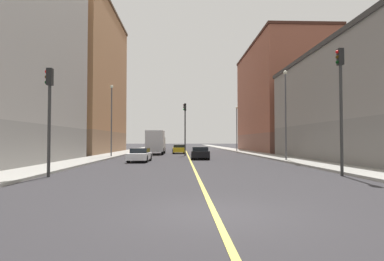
% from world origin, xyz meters
% --- Properties ---
extents(ground_plane, '(400.00, 400.00, 0.00)m').
position_xyz_m(ground_plane, '(0.00, 0.00, 0.00)').
color(ground_plane, '#2E2C2F').
rests_on(ground_plane, ground).
extents(sidewalk_left, '(3.08, 168.00, 0.15)m').
position_xyz_m(sidewalk_left, '(9.70, 49.00, 0.07)').
color(sidewalk_left, '#9E9B93').
rests_on(sidewalk_left, ground).
extents(sidewalk_right, '(3.08, 168.00, 0.15)m').
position_xyz_m(sidewalk_right, '(-9.70, 49.00, 0.07)').
color(sidewalk_right, '#9E9B93').
rests_on(sidewalk_right, ground).
extents(lane_center_stripe, '(0.16, 154.00, 0.01)m').
position_xyz_m(lane_center_stripe, '(0.00, 49.00, 0.01)').
color(lane_center_stripe, '#E5D14C').
rests_on(lane_center_stripe, ground).
extents(building_left_near, '(11.00, 25.08, 10.36)m').
position_xyz_m(building_left_near, '(16.60, 20.00, 5.19)').
color(building_left_near, slate).
rests_on(building_left_near, ground).
extents(building_left_mid, '(11.00, 24.95, 18.48)m').
position_xyz_m(building_left_mid, '(16.60, 46.99, 9.25)').
color(building_left_mid, brown).
rests_on(building_left_mid, ground).
extents(building_right_midblock, '(11.00, 23.13, 22.23)m').
position_xyz_m(building_right_midblock, '(-16.60, 40.51, 11.12)').
color(building_right_midblock, '#8F6B4F').
rests_on(building_right_midblock, ground).
extents(traffic_light_left_near, '(0.40, 0.32, 6.89)m').
position_xyz_m(traffic_light_left_near, '(7.75, 8.51, 4.39)').
color(traffic_light_left_near, '#2D2D2D').
rests_on(traffic_light_left_near, ground).
extents(traffic_light_right_near, '(0.40, 0.32, 5.69)m').
position_xyz_m(traffic_light_right_near, '(-7.78, 8.51, 3.70)').
color(traffic_light_right_near, '#2D2D2D').
rests_on(traffic_light_right_near, ground).
extents(traffic_light_median_far, '(0.40, 0.32, 6.61)m').
position_xyz_m(traffic_light_median_far, '(-0.39, 31.81, 4.24)').
color(traffic_light_median_far, '#2D2D2D').
rests_on(traffic_light_median_far, ground).
extents(street_lamp_left_near, '(0.36, 0.36, 8.24)m').
position_xyz_m(street_lamp_left_near, '(8.76, 20.57, 5.06)').
color(street_lamp_left_near, '#4C4C51').
rests_on(street_lamp_left_near, ground).
extents(street_lamp_right_near, '(0.36, 0.36, 8.07)m').
position_xyz_m(street_lamp_right_near, '(-8.76, 27.83, 4.97)').
color(street_lamp_right_near, '#4C4C51').
rests_on(street_lamp_right_near, ground).
extents(street_lamp_left_far, '(0.36, 0.36, 7.63)m').
position_xyz_m(street_lamp_left_far, '(8.76, 46.37, 4.74)').
color(street_lamp_left_far, '#4C4C51').
rests_on(street_lamp_left_far, ground).
extents(car_black, '(2.00, 4.27, 1.26)m').
position_xyz_m(car_black, '(1.10, 24.43, 0.64)').
color(car_black, black).
rests_on(car_black, ground).
extents(car_white, '(1.87, 4.34, 1.22)m').
position_xyz_m(car_white, '(-4.59, 20.55, 0.61)').
color(car_white, white).
rests_on(car_white, ground).
extents(car_yellow, '(1.99, 4.05, 1.31)m').
position_xyz_m(car_yellow, '(-1.21, 38.84, 0.65)').
color(car_yellow, gold).
rests_on(car_yellow, ground).
extents(box_truck, '(2.40, 7.16, 3.25)m').
position_xyz_m(box_truck, '(-4.41, 36.22, 1.70)').
color(box_truck, beige).
rests_on(box_truck, ground).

